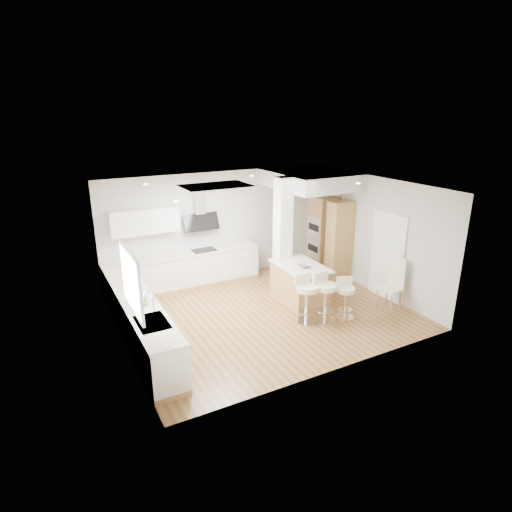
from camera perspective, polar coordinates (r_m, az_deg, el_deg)
ground at (r=9.56m, az=1.01°, el=-7.56°), size 6.00×6.00×0.00m
ceiling at (r=9.56m, az=1.01°, el=-7.56°), size 6.00×5.00×0.02m
wall_back at (r=11.18m, az=-5.23°, el=4.00°), size 6.00×0.04×2.80m
wall_left at (r=8.08m, az=-17.88°, el=-2.79°), size 0.04×5.00×2.80m
wall_right at (r=10.75m, az=15.17°, el=2.81°), size 0.04×5.00×2.80m
skylight at (r=8.87m, az=-5.33°, el=9.16°), size 4.10×2.10×0.06m
window_left at (r=7.15m, az=-16.36°, el=-2.93°), size 0.06×1.28×1.07m
doorway_right at (r=10.44m, az=17.10°, el=-0.15°), size 0.05×1.00×2.10m
counter_left at (r=8.71m, az=-15.61°, el=-7.74°), size 0.63×4.50×1.35m
counter_back at (r=10.83m, az=-8.99°, el=-0.56°), size 3.62×0.63×2.50m
pillar at (r=10.31m, az=3.58°, el=2.77°), size 0.35×0.35×2.80m
soffit at (r=10.99m, az=7.19°, el=10.08°), size 1.78×2.20×0.40m
oven_column at (r=11.53m, az=9.72°, el=2.47°), size 0.63×1.21×2.10m
peninsula at (r=10.04m, az=5.86°, el=-3.56°), size 1.01×1.47×0.94m
bar_stool_a at (r=9.00m, az=6.73°, el=-5.33°), size 0.48×0.48×1.04m
bar_stool_b at (r=9.11m, az=9.16°, el=-5.09°), size 0.55×0.55×1.06m
bar_stool_c at (r=9.34m, az=11.82°, el=-5.24°), size 0.52×0.52×0.89m
dining_chair at (r=10.03m, az=17.83°, el=-3.27°), size 0.54×0.54×1.18m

